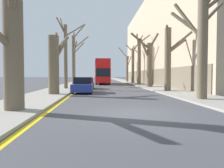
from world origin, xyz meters
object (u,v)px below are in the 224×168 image
street_tree_right_4 (133,63)px  parked_car_1 (86,83)px  street_tree_right_0 (204,38)px  street_tree_right_3 (139,60)px  street_tree_left_3 (74,58)px  street_tree_right_1 (169,58)px  parked_car_0 (83,85)px  street_tree_left_2 (66,53)px  street_tree_left_1 (54,62)px  double_decker_bus (102,71)px  street_tree_right_5 (127,67)px  street_tree_left_0 (12,47)px  street_tree_right_2 (149,62)px

street_tree_right_4 → parked_car_1: bearing=-116.7°
parked_car_1 → street_tree_right_4: bearing=63.3°
street_tree_right_0 → street_tree_right_3: 21.69m
street_tree_left_3 → street_tree_right_4: size_ratio=0.99×
street_tree_right_1 → parked_car_0: (-8.16, -0.50, -2.62)m
street_tree_right_0 → street_tree_right_1: size_ratio=1.43×
street_tree_right_3 → street_tree_right_4: 6.96m
street_tree_left_2 → street_tree_right_4: 20.06m
street_tree_right_3 → parked_car_1: street_tree_right_3 is taller
street_tree_right_1 → street_tree_right_3: size_ratio=0.74×
street_tree_left_1 → parked_car_0: street_tree_left_1 is taller
double_decker_bus → parked_car_1: bearing=-99.3°
street_tree_right_5 → parked_car_0: (-8.06, -29.65, -2.68)m
street_tree_right_1 → street_tree_left_0: bearing=-133.4°
street_tree_right_2 → double_decker_bus: 12.54m
street_tree_left_1 → street_tree_right_3: bearing=59.5°
street_tree_left_1 → parked_car_1: street_tree_left_1 is taller
street_tree_left_1 → street_tree_left_3: street_tree_left_3 is taller
parked_car_1 → street_tree_left_1: bearing=-104.8°
street_tree_right_2 → parked_car_1: 8.77m
street_tree_left_1 → street_tree_right_3: 20.07m
street_tree_right_0 → parked_car_0: size_ratio=2.07×
street_tree_left_1 → parked_car_1: size_ratio=1.32×
street_tree_left_3 → parked_car_1: size_ratio=2.17×
street_tree_left_1 → street_tree_right_0: (10.12, -4.42, 1.23)m
street_tree_right_4 → street_tree_right_5: bearing=91.0°
street_tree_right_0 → street_tree_right_1: 7.22m
street_tree_right_0 → parked_car_1: street_tree_right_0 is taller
street_tree_left_2 → street_tree_right_1: street_tree_left_2 is taller
double_decker_bus → parked_car_0: (-2.18, -19.05, -1.73)m
street_tree_left_1 → street_tree_right_1: size_ratio=0.90×
street_tree_left_0 → street_tree_left_3: street_tree_left_3 is taller
street_tree_right_1 → parked_car_0: street_tree_right_1 is taller
street_tree_right_1 → street_tree_right_4: 21.47m
street_tree_right_5 → street_tree_right_0: bearing=-90.1°
street_tree_right_3 → parked_car_0: 17.34m
street_tree_right_2 → street_tree_right_5: street_tree_right_5 is taller
street_tree_left_0 → street_tree_left_3: 22.33m
street_tree_left_3 → double_decker_bus: (4.19, 7.32, -1.74)m
street_tree_left_2 → street_tree_left_3: size_ratio=0.91×
street_tree_left_0 → street_tree_left_1: 8.29m
street_tree_left_2 → street_tree_left_3: street_tree_left_3 is taller
street_tree_left_2 → street_tree_right_1: 11.30m
street_tree_right_1 → double_decker_bus: street_tree_right_1 is taller
street_tree_left_0 → street_tree_left_3: bearing=89.3°
double_decker_bus → parked_car_1: double_decker_bus is taller
street_tree_right_1 → street_tree_right_2: bearing=91.0°
street_tree_right_1 → parked_car_1: bearing=147.5°
street_tree_left_0 → street_tree_right_4: street_tree_right_4 is taller
street_tree_right_1 → street_tree_right_5: bearing=90.2°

